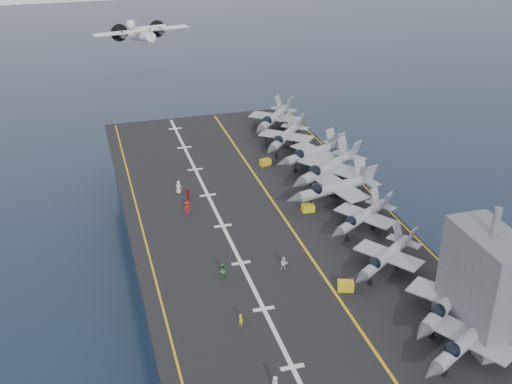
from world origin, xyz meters
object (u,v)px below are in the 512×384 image
object	(u,v)px
transport_plane	(142,36)
island_superstructure	(487,272)
tow_cart_a	(346,286)
fighter_jet_0	(467,339)

from	to	relation	value
transport_plane	island_superstructure	bearing A→B (deg)	-75.24
tow_cart_a	transport_plane	xyz separation A→B (m)	(-13.28, 79.61, 13.05)
fighter_jet_0	tow_cart_a	distance (m)	16.11
transport_plane	fighter_jet_0	bearing A→B (deg)	-77.87
island_superstructure	transport_plane	xyz separation A→B (m)	(-23.85, 90.54, 6.12)
island_superstructure	fighter_jet_0	bearing A→B (deg)	-136.16
island_superstructure	transport_plane	distance (m)	93.83
island_superstructure	transport_plane	size ratio (longest dim) A/B	0.66
island_superstructure	tow_cart_a	xyz separation A→B (m)	(-10.57, 10.93, -6.93)
tow_cart_a	transport_plane	size ratio (longest dim) A/B	0.10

